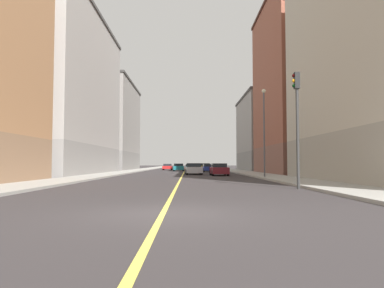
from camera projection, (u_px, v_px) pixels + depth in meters
name	position (u px, v px, depth m)	size (l,w,h in m)	color
ground_plane	(163.00, 213.00, 9.90)	(400.00, 400.00, 0.00)	#322E2F
sidewalk_left	(238.00, 171.00, 58.92)	(3.49, 168.00, 0.15)	#9E9B93
sidewalk_right	(131.00, 171.00, 58.76)	(3.49, 168.00, 0.15)	#9E9B93
lane_center_stripe	(184.00, 172.00, 58.83)	(0.16, 154.00, 0.01)	#E5D14C
building_left_mid	(298.00, 87.00, 46.23)	(8.78, 17.41, 22.21)	brown
building_left_far	(266.00, 134.00, 64.95)	(8.78, 18.23, 13.42)	gray
building_right_midblock	(66.00, 94.00, 45.28)	(8.78, 25.92, 20.22)	gray
building_right_distant	(111.00, 127.00, 71.78)	(8.78, 21.96, 17.34)	slate
traffic_light_left_near	(297.00, 114.00, 19.50)	(0.40, 0.32, 6.34)	#2D2D2D
street_lamp_left_near	(264.00, 124.00, 32.87)	(0.36, 0.36, 8.05)	#4C4C51
car_maroon	(219.00, 170.00, 40.16)	(1.96, 4.36, 1.36)	maroon
car_blue	(209.00, 168.00, 58.11)	(2.09, 4.26, 1.25)	#23389E
car_yellow	(205.00, 167.00, 65.98)	(1.96, 4.00, 1.35)	gold
car_teal	(179.00, 167.00, 62.99)	(1.97, 4.59, 1.31)	#196670
car_silver	(194.00, 169.00, 44.05)	(2.12, 4.57, 1.38)	silver
car_orange	(192.00, 169.00, 50.86)	(2.05, 4.27, 1.20)	orange
car_red	(168.00, 167.00, 73.22)	(1.94, 4.02, 1.23)	red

